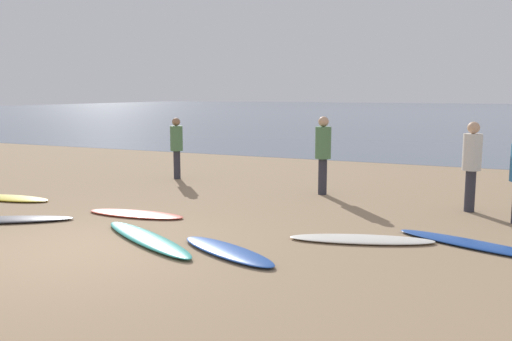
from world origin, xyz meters
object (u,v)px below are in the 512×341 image
at_px(person_0, 177,143).
at_px(person_1, 323,149).
at_px(surfboard_5, 362,239).
at_px(surfboard_3, 147,238).
at_px(person_2, 472,159).
at_px(surfboard_4, 227,251).
at_px(surfboard_1, 1,220).
at_px(surfboard_6, 477,245).
at_px(surfboard_0, 10,198).
at_px(surfboard_2, 136,214).

relative_size(person_0, person_1, 0.92).
xyz_separation_m(surfboard_5, person_0, (-5.97, 4.10, 0.93)).
bearing_deg(surfboard_3, person_2, 72.99).
relative_size(surfboard_4, surfboard_5, 0.88).
height_order(surfboard_1, person_1, person_1).
height_order(surfboard_1, person_2, person_2).
bearing_deg(surfboard_3, surfboard_1, -151.13).
bearing_deg(person_0, person_2, -50.19).
relative_size(surfboard_5, person_0, 1.37).
relative_size(surfboard_4, person_0, 1.20).
distance_m(surfboard_4, surfboard_5, 2.17).
distance_m(surfboard_6, person_1, 4.75).
relative_size(surfboard_5, surfboard_6, 0.88).
distance_m(surfboard_0, surfboard_5, 7.75).
relative_size(surfboard_0, person_1, 1.09).
bearing_deg(surfboard_0, surfboard_2, -8.75).
height_order(surfboard_2, surfboard_4, surfboard_4).
relative_size(surfboard_6, person_0, 1.56).
height_order(surfboard_3, surfboard_6, surfboard_3).
bearing_deg(surfboard_3, surfboard_6, 49.27).
height_order(surfboard_0, surfboard_4, surfboard_4).
height_order(person_1, person_2, person_1).
xyz_separation_m(surfboard_1, person_2, (7.67, 4.35, 1.00)).
xyz_separation_m(surfboard_5, surfboard_6, (1.67, 0.39, 0.00)).
bearing_deg(person_1, surfboard_3, -129.01).
relative_size(surfboard_4, person_1, 1.11).
relative_size(surfboard_1, surfboard_3, 0.95).
bearing_deg(person_1, surfboard_5, -87.65).
xyz_separation_m(surfboard_0, surfboard_4, (6.12, -1.62, 0.01)).
relative_size(surfboard_3, surfboard_5, 1.19).
distance_m(surfboard_4, surfboard_6, 3.77).
height_order(surfboard_0, person_1, person_1).
xyz_separation_m(surfboard_0, surfboard_5, (7.75, -0.18, -0.00)).
relative_size(surfboard_2, surfboard_6, 0.78).
height_order(surfboard_1, person_0, person_0).
height_order(surfboard_5, person_2, person_2).
height_order(surfboard_3, person_0, person_0).
xyz_separation_m(person_1, person_2, (3.16, -0.56, -0.01)).
height_order(surfboard_2, person_0, person_0).
bearing_deg(surfboard_6, surfboard_5, -146.40).
height_order(surfboard_0, surfboard_6, surfboard_6).
height_order(surfboard_6, person_2, person_2).
distance_m(surfboard_1, person_0, 5.55).
bearing_deg(surfboard_2, surfboard_3, -52.87).
height_order(surfboard_0, surfboard_5, same).
relative_size(surfboard_0, surfboard_2, 0.97).
relative_size(surfboard_6, person_1, 1.44).
distance_m(surfboard_3, surfboard_4, 1.45).
height_order(surfboard_3, surfboard_4, surfboard_3).
bearing_deg(surfboard_3, surfboard_4, 26.13).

